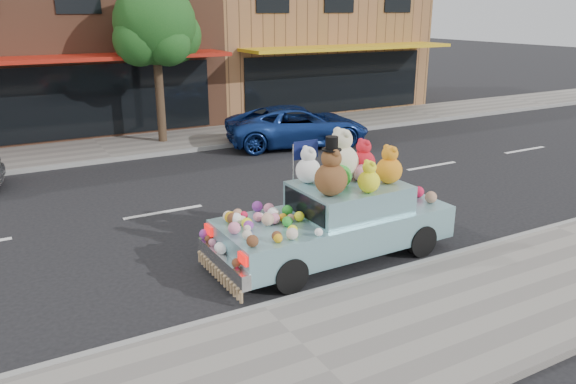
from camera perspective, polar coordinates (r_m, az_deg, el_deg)
ground at (r=12.94m, az=-12.54°, el=-2.02°), size 120.00×120.00×0.00m
near_sidewalk at (r=7.54m, az=2.81°, el=-16.72°), size 60.00×3.00×0.12m
far_sidewalk at (r=19.02m, az=-18.34°, el=4.13°), size 60.00×3.00×0.12m
near_kerb at (r=8.64m, az=-2.55°, el=-11.72°), size 60.00×0.12×0.13m
far_kerb at (r=17.58m, az=-17.36°, el=3.15°), size 60.00×0.12×0.13m
storefront_mid at (r=23.94m, az=-21.93°, el=15.17°), size 10.00×9.80×7.30m
storefront_right at (r=27.19m, az=0.24°, el=16.62°), size 10.00×9.80×7.30m
street_tree at (r=19.05m, az=-13.30°, el=15.66°), size 3.00×2.70×5.22m
car_blue at (r=18.74m, az=0.98°, el=6.73°), size 5.12×3.27×1.31m
art_car at (r=10.21m, az=4.92°, el=-2.19°), size 4.51×1.84×2.36m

